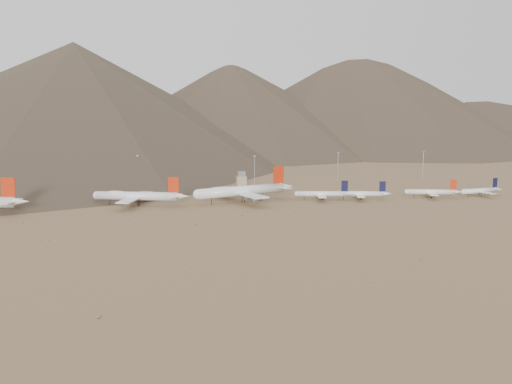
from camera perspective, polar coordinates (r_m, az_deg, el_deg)
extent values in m
plane|color=#906E4A|center=(357.58, -2.77, -1.95)|extent=(3000.00, 3000.00, 0.00)
cone|color=white|center=(372.19, -22.57, -0.88)|extent=(12.47, 8.08, 5.96)
cube|color=white|center=(374.12, -23.29, -0.85)|extent=(9.99, 23.01, 0.40)
cube|color=#BA260B|center=(373.48, -23.55, 0.45)|extent=(8.29, 2.20, 11.75)
cylinder|color=white|center=(384.92, -11.84, -0.39)|extent=(53.58, 22.50, 5.64)
sphere|color=white|center=(394.35, -15.61, -0.32)|extent=(5.53, 5.53, 5.53)
cone|color=white|center=(376.37, -7.43, -0.41)|extent=(10.92, 7.90, 5.08)
cube|color=white|center=(385.39, -11.99, -0.51)|extent=(24.00, 50.23, 0.70)
cube|color=white|center=(377.42, -8.07, -0.38)|extent=(10.63, 19.59, 0.34)
cube|color=#BA260B|center=(376.70, -8.25, 0.72)|extent=(6.89, 2.71, 10.00)
cylinder|color=black|center=(392.05, -14.47, -1.02)|extent=(0.36, 0.36, 3.82)
cylinder|color=black|center=(386.62, -11.60, -1.06)|extent=(0.45, 0.45, 3.82)
cylinder|color=black|center=(383.97, -11.73, -1.12)|extent=(0.45, 0.45, 3.82)
ellipsoid|color=white|center=(389.39, -13.83, -0.13)|extent=(17.91, 9.50, 3.38)
cylinder|color=slate|center=(394.98, -11.53, -0.50)|extent=(5.98, 4.12, 2.54)
cylinder|color=slate|center=(376.24, -12.47, -0.95)|extent=(5.98, 4.12, 2.54)
cylinder|color=slate|center=(403.45, -11.13, -0.31)|extent=(5.98, 4.12, 2.54)
cylinder|color=slate|center=(367.86, -12.92, -1.17)|extent=(5.98, 4.12, 2.54)
cylinder|color=white|center=(391.48, -1.46, 0.12)|extent=(64.39, 27.42, 6.79)
sphere|color=white|center=(376.87, -5.83, -0.23)|extent=(6.65, 6.65, 6.65)
cone|color=white|center=(410.29, 3.04, 0.55)|extent=(13.15, 9.56, 6.11)
cube|color=white|center=(391.00, -1.63, -0.04)|extent=(29.19, 60.39, 0.85)
cube|color=white|center=(407.43, 2.42, 0.53)|extent=(12.91, 23.56, 0.41)
cube|color=#BA260B|center=(405.66, 2.27, 1.74)|extent=(8.28, 3.31, 12.04)
cylinder|color=black|center=(381.87, -4.48, -0.97)|extent=(0.44, 0.44, 4.60)
cylinder|color=black|center=(394.41, -1.41, -0.65)|extent=(0.55, 0.55, 4.60)
cylinder|color=black|center=(391.48, -1.17, -0.72)|extent=(0.55, 0.55, 4.60)
ellipsoid|color=white|center=(383.34, -3.70, 0.22)|extent=(21.54, 11.54, 4.07)
cylinder|color=slate|center=(401.73, -2.45, -0.07)|extent=(7.20, 4.99, 3.05)
cylinder|color=slate|center=(380.85, -0.76, -0.51)|extent=(7.20, 4.99, 3.05)
cylinder|color=slate|center=(411.24, -3.16, 0.12)|extent=(7.20, 4.99, 3.05)
cylinder|color=slate|center=(371.58, 0.07, -0.73)|extent=(7.20, 4.99, 3.05)
cylinder|color=white|center=(403.95, 6.58, -0.18)|extent=(34.96, 11.45, 3.80)
sphere|color=white|center=(402.64, 4.10, -0.17)|extent=(3.72, 3.72, 3.72)
cone|color=white|center=(406.27, 9.33, -0.15)|extent=(6.90, 4.73, 3.42)
cube|color=white|center=(403.97, 6.48, -0.26)|extent=(12.10, 30.48, 0.47)
cube|color=white|center=(405.86, 8.94, -0.13)|extent=(5.59, 11.81, 0.23)
cube|color=black|center=(405.05, 8.86, 0.61)|extent=(4.51, 1.34, 7.50)
cylinder|color=black|center=(403.43, 4.84, -0.63)|extent=(0.40, 0.40, 2.60)
cylinder|color=black|center=(405.43, 6.66, -0.61)|extent=(0.50, 0.50, 2.60)
cylinder|color=black|center=(403.56, 6.68, -0.65)|extent=(0.50, 0.50, 2.60)
cylinder|color=slate|center=(412.37, 6.37, -0.22)|extent=(3.79, 2.44, 1.71)
cylinder|color=slate|center=(395.84, 6.59, -0.57)|extent=(3.79, 2.44, 1.71)
cylinder|color=white|center=(409.93, 10.38, -0.17)|extent=(33.18, 12.83, 3.64)
sphere|color=white|center=(408.52, 8.05, -0.14)|extent=(3.56, 3.56, 3.56)
cone|color=white|center=(412.27, 12.98, -0.16)|extent=(6.70, 4.82, 3.27)
cube|color=white|center=(409.94, 10.29, -0.24)|extent=(13.15, 29.06, 0.45)
cube|color=white|center=(411.87, 12.61, -0.14)|extent=(5.94, 11.32, 0.22)
cube|color=black|center=(411.09, 12.54, 0.56)|extent=(4.27, 1.53, 7.18)
cylinder|color=black|center=(409.32, 8.74, -0.57)|extent=(0.38, 0.38, 2.49)
cylinder|color=black|center=(411.34, 10.45, -0.57)|extent=(0.48, 0.48, 2.49)
cylinder|color=black|center=(409.55, 10.48, -0.61)|extent=(0.48, 0.48, 2.49)
cylinder|color=slate|center=(417.98, 10.17, -0.20)|extent=(3.67, 2.50, 1.64)
cylinder|color=slate|center=(402.16, 10.40, -0.53)|extent=(3.67, 2.50, 1.64)
cylinder|color=white|center=(430.24, 17.09, 0.01)|extent=(33.95, 12.60, 3.71)
sphere|color=white|center=(426.55, 14.86, 0.03)|extent=(3.64, 3.64, 3.64)
cone|color=white|center=(435.09, 19.54, 0.02)|extent=(6.82, 4.85, 3.34)
cube|color=white|center=(430.15, 17.00, -0.07)|extent=(13.01, 29.70, 0.46)
cube|color=white|center=(434.33, 19.20, 0.04)|extent=(5.91, 11.55, 0.22)
cube|color=#BA260B|center=(433.49, 19.14, 0.71)|extent=(4.37, 1.50, 7.32)
cylinder|color=black|center=(428.02, 15.52, -0.39)|extent=(0.39, 0.39, 2.54)
cylinder|color=black|center=(431.72, 17.13, -0.39)|extent=(0.49, 0.49, 2.54)
cylinder|color=black|center=(429.94, 17.19, -0.42)|extent=(0.49, 0.49, 2.54)
cylinder|color=slate|center=(438.18, 16.75, -0.03)|extent=(3.74, 2.51, 1.67)
cylinder|color=slate|center=(422.39, 17.25, -0.35)|extent=(3.74, 2.51, 1.67)
cylinder|color=white|center=(450.45, 21.47, 0.12)|extent=(32.40, 10.54, 3.52)
sphere|color=white|center=(439.02, 19.99, 0.00)|extent=(3.45, 3.45, 3.45)
cone|color=white|center=(463.55, 23.03, 0.28)|extent=(6.39, 4.37, 3.17)
cube|color=white|center=(450.06, 21.40, 0.05)|extent=(11.15, 28.25, 0.44)
cube|color=white|center=(461.65, 22.82, 0.28)|extent=(5.16, 10.94, 0.21)
cube|color=black|center=(460.58, 22.79, 0.87)|extent=(4.18, 1.23, 6.95)
cylinder|color=black|center=(442.82, 20.42, -0.34)|extent=(0.37, 0.37, 2.41)
cylinder|color=black|center=(451.91, 21.42, -0.23)|extent=(0.46, 0.46, 2.41)
cylinder|color=black|center=(450.70, 21.58, -0.26)|extent=(0.46, 0.46, 2.41)
cylinder|color=slate|center=(455.56, 20.70, 0.07)|extent=(3.51, 2.26, 1.58)
cylinder|color=slate|center=(444.85, 22.11, -0.19)|extent=(3.51, 2.26, 1.58)
cube|color=tan|center=(478.99, -1.48, 1.11)|extent=(8.00, 8.00, 8.00)
cube|color=slate|center=(478.29, -1.48, 1.83)|extent=(6.00, 6.00, 4.00)
cylinder|color=gray|center=(487.60, -11.72, 2.08)|extent=(0.50, 0.50, 25.00)
cube|color=gray|center=(486.45, -11.77, 3.58)|extent=(2.00, 0.60, 0.80)
cylinder|color=gray|center=(473.78, -0.15, 2.07)|extent=(0.50, 0.50, 25.00)
cube|color=gray|center=(472.60, -0.15, 3.62)|extent=(2.00, 0.60, 0.80)
cylinder|color=gray|center=(520.60, 8.20, 2.54)|extent=(0.50, 0.50, 25.00)
cube|color=gray|center=(519.52, 8.23, 3.94)|extent=(2.00, 0.60, 0.80)
cylinder|color=gray|center=(546.61, 16.36, 2.56)|extent=(0.50, 0.50, 25.00)
cube|color=gray|center=(545.59, 16.42, 3.89)|extent=(2.00, 0.60, 0.80)
ellipsoid|color=olive|center=(232.01, -6.58, -7.53)|extent=(0.52, 0.52, 0.31)
ellipsoid|color=olive|center=(296.00, -19.99, -4.52)|extent=(0.69, 0.69, 0.45)
ellipsoid|color=olive|center=(251.66, 16.20, -6.51)|extent=(0.94, 0.94, 0.71)
ellipsoid|color=olive|center=(183.70, -15.47, -11.95)|extent=(1.08, 1.08, 0.84)
ellipsoid|color=olive|center=(291.00, -1.33, -4.24)|extent=(0.56, 0.56, 0.38)
ellipsoid|color=olive|center=(297.30, -20.67, -4.50)|extent=(0.78, 0.78, 0.46)
ellipsoid|color=olive|center=(346.18, -22.33, -2.84)|extent=(1.02, 1.02, 0.61)
ellipsoid|color=olive|center=(343.59, 3.37, -2.33)|extent=(0.94, 0.94, 0.48)
ellipsoid|color=olive|center=(342.68, -1.41, -2.30)|extent=(1.06, 1.06, 0.95)
ellipsoid|color=olive|center=(216.43, 11.65, -8.78)|extent=(0.67, 0.67, 0.44)
ellipsoid|color=olive|center=(355.19, -0.92, -1.96)|extent=(0.89, 0.89, 0.60)
ellipsoid|color=olive|center=(317.06, -5.99, -3.24)|extent=(0.99, 0.99, 0.58)
ellipsoid|color=olive|center=(405.52, 22.70, -1.33)|extent=(0.96, 0.96, 0.62)
ellipsoid|color=olive|center=(333.85, -12.48, -2.81)|extent=(1.00, 1.00, 0.55)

